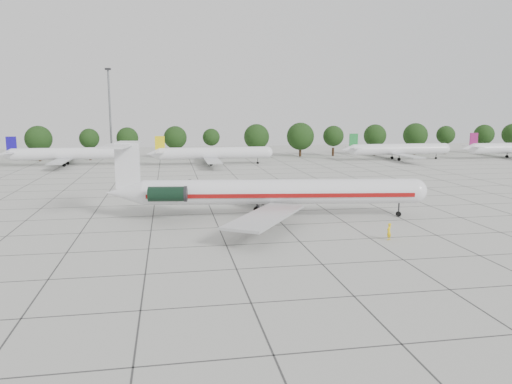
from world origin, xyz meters
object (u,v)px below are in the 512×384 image
at_px(ground_crew, 389,232).
at_px(floodlight_mast, 110,108).
at_px(bg_airliner_d, 399,149).
at_px(main_airliner, 263,192).
at_px(bg_airliner_c, 213,153).
at_px(bg_airliner_b, 69,154).

height_order(ground_crew, floodlight_mast, floodlight_mast).
height_order(bg_airliner_d, floodlight_mast, floodlight_mast).
distance_m(ground_crew, bg_airliner_d, 89.08).
bearing_deg(ground_crew, floodlight_mast, -107.05).
height_order(main_airliner, bg_airliner_c, main_airliner).
distance_m(bg_airliner_c, floodlight_mast, 38.54).
relative_size(bg_airliner_c, bg_airliner_d, 1.00).
relative_size(main_airliner, floodlight_mast, 1.65).
height_order(main_airliner, bg_airliner_d, main_airliner).
distance_m(bg_airliner_b, bg_airliner_c, 36.06).
bearing_deg(floodlight_mast, bg_airliner_c, -41.69).
height_order(main_airliner, ground_crew, main_airliner).
bearing_deg(floodlight_mast, bg_airliner_d, -14.91).
bearing_deg(bg_airliner_b, main_airliner, -61.58).
xyz_separation_m(bg_airliner_b, floodlight_mast, (8.28, 19.94, 11.37)).
height_order(bg_airliner_c, bg_airliner_d, same).
height_order(ground_crew, bg_airliner_b, bg_airliner_b).
bearing_deg(ground_crew, bg_airliner_c, -119.44).
bearing_deg(bg_airliner_c, floodlight_mast, 138.31).
height_order(main_airliner, bg_airliner_b, main_airliner).
relative_size(main_airliner, bg_airliner_c, 1.48).
distance_m(bg_airliner_c, bg_airliner_d, 51.90).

